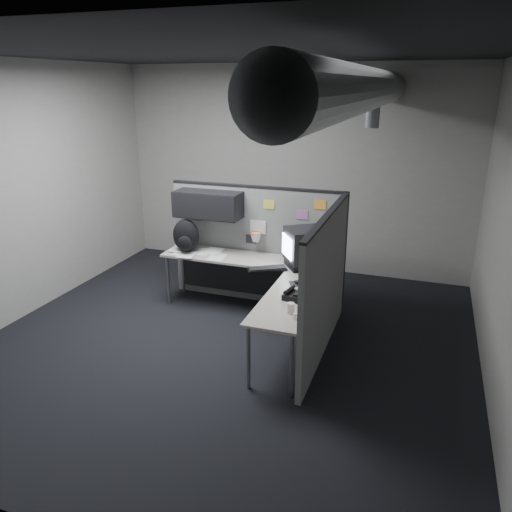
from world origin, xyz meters
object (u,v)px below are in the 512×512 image
at_px(keyboard, 267,269).
at_px(backpack, 186,236).
at_px(desk, 258,276).
at_px(phone, 294,295).
at_px(monitor, 304,248).

relative_size(keyboard, backpack, 1.09).
bearing_deg(backpack, keyboard, -14.21).
distance_m(desk, phone, 1.06).
bearing_deg(desk, monitor, 19.46).
bearing_deg(phone, keyboard, 147.93).
bearing_deg(keyboard, desk, 163.82).
bearing_deg(monitor, backpack, -171.26).
height_order(monitor, phone, monitor).
relative_size(monitor, backpack, 1.32).
relative_size(desk, backpack, 5.09).
bearing_deg(desk, backpack, 168.29).
bearing_deg(monitor, phone, -71.57).
distance_m(desk, monitor, 0.68).
height_order(phone, backpack, backpack).
xyz_separation_m(desk, backpack, (-1.11, 0.23, 0.34)).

